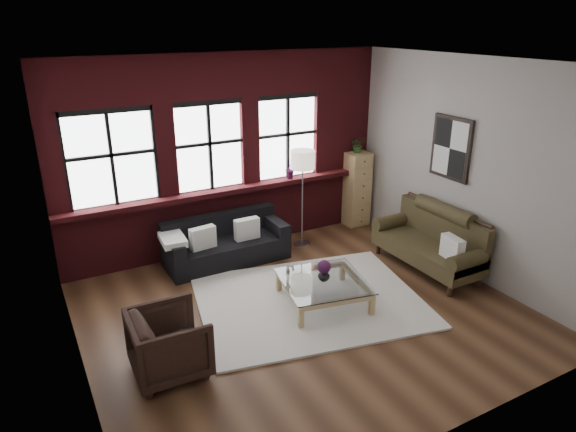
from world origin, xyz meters
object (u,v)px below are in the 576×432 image
dark_sofa (226,241)px  vase (324,275)px  vintage_settee (428,240)px  floor_lamp (302,195)px  coffee_table (323,292)px  drawer_chest (356,189)px  armchair (169,343)px

dark_sofa → vase: bearing=-70.5°
dark_sofa → vase: 1.97m
vintage_settee → floor_lamp: bearing=124.8°
coffee_table → vase: vase is taller
vintage_settee → floor_lamp: size_ratio=1.03×
dark_sofa → coffee_table: bearing=-70.5°
drawer_chest → floor_lamp: bearing=-165.4°
vintage_settee → vase: 1.96m
armchair → floor_lamp: size_ratio=0.45×
vintage_settee → floor_lamp: floor_lamp is taller
coffee_table → drawer_chest: size_ratio=0.79×
vintage_settee → armchair: bearing=-172.9°
armchair → coffee_table: armchair is taller
coffee_table → vase: 0.27m
vintage_settee → armchair: vintage_settee is taller
vase → drawer_chest: (2.11, 2.21, 0.25)m
armchair → vase: size_ratio=4.83×
dark_sofa → floor_lamp: bearing=0.0°
dark_sofa → armchair: size_ratio=2.39×
armchair → floor_lamp: floor_lamp is taller
dark_sofa → vintage_settee: 3.14m
drawer_chest → coffee_table: bearing=-133.7°
vase → floor_lamp: (0.75, 1.85, 0.46)m
floor_lamp → vintage_settee: bearing=-55.2°
coffee_table → armchair: bearing=-169.7°
vintage_settee → drawer_chest: size_ratio=1.35×
vintage_settee → floor_lamp: (-1.21, 1.74, 0.41)m
dark_sofa → drawer_chest: (2.76, 0.36, 0.34)m
dark_sofa → vintage_settee: (2.61, -1.74, 0.15)m
vase → floor_lamp: floor_lamp is taller
dark_sofa → armchair: (-1.60, -2.26, 0.02)m
coffee_table → floor_lamp: bearing=68.1°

